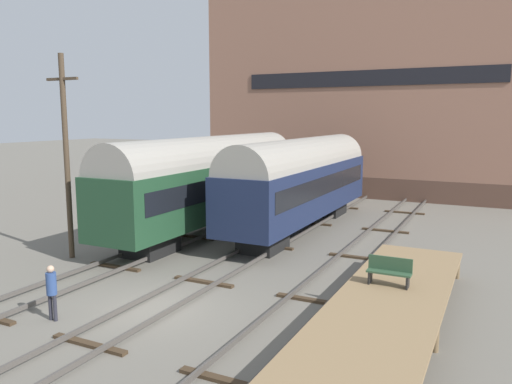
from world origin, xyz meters
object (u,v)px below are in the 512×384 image
train_car_navy (301,179)px  person_worker (52,287)px  utility_pole (66,155)px  train_car_green (210,178)px  bench (389,270)px

train_car_navy → person_worker: train_car_navy is taller
person_worker → utility_pole: size_ratio=0.20×
train_car_green → train_car_navy: size_ratio=1.08×
train_car_navy → person_worker: bearing=-98.6°
utility_pole → train_car_green: bearing=68.8°
train_car_navy → utility_pole: (-7.33, -10.00, 1.78)m
train_car_green → bench: size_ratio=11.85×
train_car_navy → utility_pole: bearing=-126.2°
person_worker → train_car_navy: bearing=81.4°
train_car_green → person_worker: bearing=-80.8°
train_car_green → train_car_navy: train_car_green is taller
bench → utility_pole: (-14.40, 0.37, 3.21)m
train_car_green → person_worker: size_ratio=9.22×
train_car_navy → bench: bearing=-55.7°
train_car_navy → train_car_green: bearing=-150.2°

